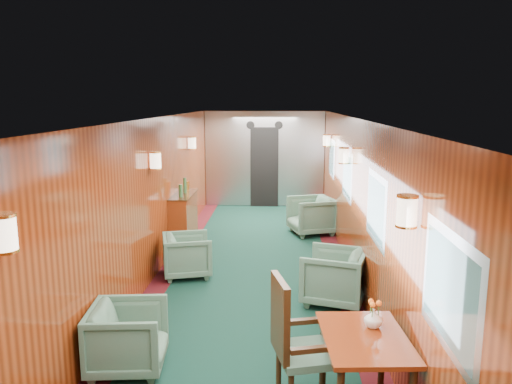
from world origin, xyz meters
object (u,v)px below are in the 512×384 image
Objects in this scene: armchair_right_near at (334,277)px; armchair_right_far at (311,215)px; armchair_left_far at (187,255)px; credenza at (184,221)px; armchair_left_near at (128,337)px; side_chair at (296,340)px; dining_table at (364,349)px.

armchair_right_near is 0.96× the size of armchair_right_far.
credenza is at bearing -1.63° from armchair_left_far.
armchair_left_near is 5.68m from armchair_right_far.
side_chair is 1.68× the size of armchair_left_far.
armchair_left_near is 1.03× the size of armchair_left_far.
armchair_right_far is (2.03, 2.55, 0.05)m from armchair_left_far.
armchair_right_near is 3.49m from armchair_right_far.
armchair_left_far is at bearing -96.75° from armchair_right_near.
armchair_left_far is 3.26m from armchair_right_far.
armchair_right_near is at bearing 62.33° from side_chair.
armchair_right_near reaches higher than armchair_left_far.
armchair_right_near is (0.01, 2.44, -0.26)m from dining_table.
dining_table is 1.24× the size of armchair_right_far.
credenza reaches higher than armchair_left_far.
dining_table is at bearing -112.02° from armchair_left_near.
armchair_right_near is (2.13, -0.94, 0.04)m from armchair_left_far.
side_chair is 1.51× the size of armchair_right_near.
armchair_left_near is at bearing -34.37° from armchair_right_near.
credenza reaches higher than armchair_right_far.
side_chair is 5.11m from credenza.
side_chair is at bearing 3.30° from armchair_right_near.
side_chair is 1.63× the size of armchair_left_near.
armchair_right_far is at bearing 25.17° from credenza.
armchair_left_near is 2.71m from armchair_left_far.
credenza is at bearing -82.38° from armchair_right_far.
dining_table is 3.99m from armchair_left_far.
credenza reaches higher than armchair_left_near.
dining_table is 5.93m from armchair_right_far.
credenza reaches higher than dining_table.
credenza is (-2.46, 4.81, -0.11)m from dining_table.
armchair_left_far is 0.90× the size of armchair_right_near.
armchair_left_far is at bearing 118.19° from dining_table.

